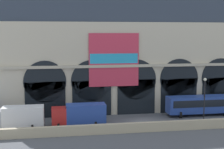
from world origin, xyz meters
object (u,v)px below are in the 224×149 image
street_lamp_quayside (204,96)px  box_truck_west (17,117)px  box_truck_midwest (80,114)px  bus_mideast (201,104)px

street_lamp_quayside → box_truck_west: bearing=172.6°
box_truck_midwest → bus_mideast: box_truck_midwest is taller
box_truck_west → street_lamp_quayside: 25.90m
box_truck_west → box_truck_midwest: (8.55, 0.08, 0.00)m
box_truck_west → box_truck_midwest: size_ratio=1.00×
box_truck_midwest → street_lamp_quayside: 17.54m
box_truck_west → bus_mideast: box_truck_west is taller
street_lamp_quayside → box_truck_midwest: bearing=168.7°
box_truck_midwest → bus_mideast: (19.46, 2.92, 0.08)m
box_truck_west → box_truck_midwest: bearing=0.6°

